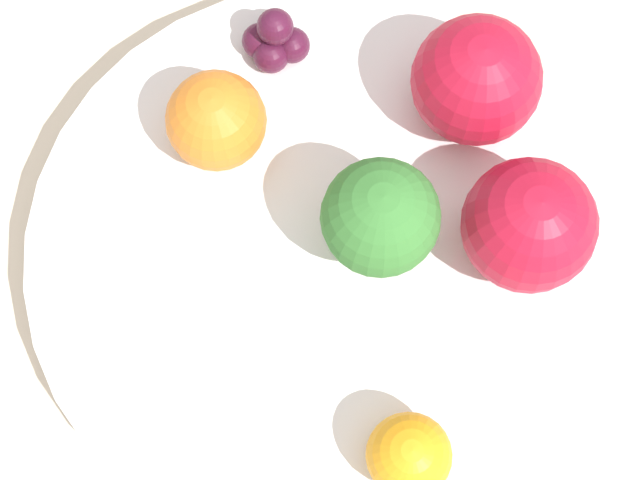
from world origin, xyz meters
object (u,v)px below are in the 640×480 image
at_px(orange_back, 409,455).
at_px(apple_red, 476,80).
at_px(bowl, 320,255).
at_px(apple_green, 529,225).
at_px(broccoli, 380,219).
at_px(orange_front, 216,121).
at_px(grape_cluster, 275,39).

bearing_deg(orange_back, apple_red, -177.76).
relative_size(bowl, orange_back, 7.50).
distance_m(apple_red, orange_back, 0.17).
relative_size(apple_red, apple_green, 1.01).
bearing_deg(apple_red, orange_back, 2.24).
bearing_deg(orange_back, apple_green, 164.86).
height_order(broccoli, apple_red, broccoli).
distance_m(bowl, orange_front, 0.08).
distance_m(broccoli, orange_front, 0.09).
bearing_deg(apple_red, broccoli, -19.68).
relative_size(broccoli, orange_back, 1.76).
relative_size(bowl, broccoli, 4.26).
height_order(apple_green, grape_cluster, apple_green).
distance_m(apple_green, grape_cluster, 0.15).
relative_size(broccoli, grape_cluster, 1.94).
distance_m(bowl, orange_back, 0.11).
distance_m(bowl, apple_red, 0.11).
distance_m(bowl, apple_green, 0.10).
bearing_deg(grape_cluster, apple_green, 62.09).
distance_m(orange_front, grape_cluster, 0.05).
xyz_separation_m(apple_green, orange_front, (-0.02, -0.14, -0.01)).
bearing_deg(bowl, orange_front, -124.49).
relative_size(orange_front, orange_back, 1.27).
relative_size(bowl, grape_cluster, 8.27).
bearing_deg(orange_back, bowl, -145.31).
height_order(bowl, orange_front, orange_front).
relative_size(orange_front, grape_cluster, 1.41).
height_order(orange_front, orange_back, orange_front).
height_order(orange_front, grape_cluster, orange_front).
height_order(bowl, broccoli, broccoli).
bearing_deg(orange_back, orange_front, -136.88).
xyz_separation_m(apple_red, grape_cluster, (-0.01, -0.10, -0.02)).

